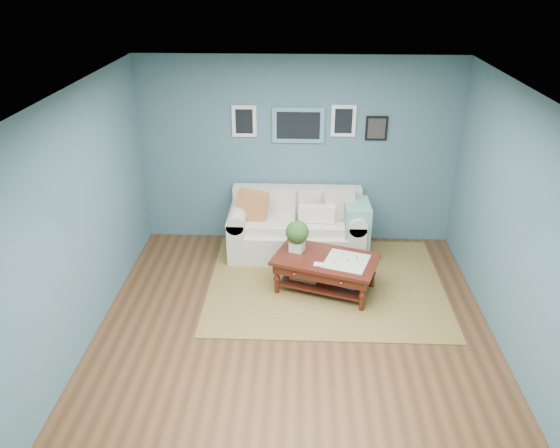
{
  "coord_description": "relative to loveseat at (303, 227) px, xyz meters",
  "views": [
    {
      "loc": [
        0.05,
        -4.92,
        3.81
      ],
      "look_at": [
        -0.2,
        1.0,
        0.94
      ],
      "focal_mm": 35.0,
      "sensor_mm": 36.0,
      "label": 1
    }
  ],
  "objects": [
    {
      "name": "coffee_table",
      "position": [
        0.23,
        -0.98,
        -0.01
      ],
      "size": [
        1.43,
        1.1,
        0.88
      ],
      "rotation": [
        0.0,
        0.0,
        -0.32
      ],
      "color": "#360A0B",
      "rests_on": "ground"
    },
    {
      "name": "room_shell",
      "position": [
        -0.08,
        -1.97,
        0.95
      ],
      "size": [
        5.0,
        5.02,
        2.7
      ],
      "color": "brown",
      "rests_on": "ground"
    },
    {
      "name": "loveseat",
      "position": [
        0.0,
        0.0,
        0.0
      ],
      "size": [
        1.94,
        0.88,
        1.0
      ],
      "color": "beige",
      "rests_on": "ground"
    },
    {
      "name": "area_rug",
      "position": [
        0.31,
        -0.86,
        -0.4
      ],
      "size": [
        3.02,
        2.42,
        0.01
      ],
      "primitive_type": "cube",
      "color": "brown",
      "rests_on": "ground"
    }
  ]
}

